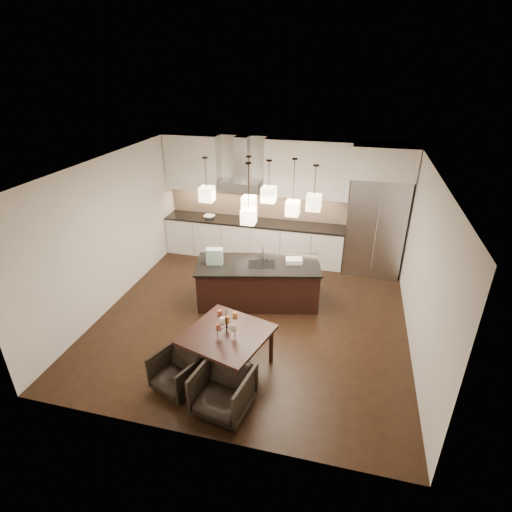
% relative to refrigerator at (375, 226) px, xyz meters
% --- Properties ---
extents(floor, '(5.50, 5.50, 0.02)m').
position_rel_refrigerator_xyz_m(floor, '(-2.10, -2.38, -1.08)').
color(floor, black).
rests_on(floor, ground).
extents(ceiling, '(5.50, 5.50, 0.02)m').
position_rel_refrigerator_xyz_m(ceiling, '(-2.10, -2.38, 1.73)').
color(ceiling, white).
rests_on(ceiling, wall_back).
extents(wall_back, '(5.50, 0.02, 2.80)m').
position_rel_refrigerator_xyz_m(wall_back, '(-2.10, 0.38, 0.32)').
color(wall_back, silver).
rests_on(wall_back, ground).
extents(wall_front, '(5.50, 0.02, 2.80)m').
position_rel_refrigerator_xyz_m(wall_front, '(-2.10, -5.14, 0.32)').
color(wall_front, silver).
rests_on(wall_front, ground).
extents(wall_left, '(0.02, 5.50, 2.80)m').
position_rel_refrigerator_xyz_m(wall_left, '(-4.86, -2.38, 0.32)').
color(wall_left, silver).
rests_on(wall_left, ground).
extents(wall_right, '(0.02, 5.50, 2.80)m').
position_rel_refrigerator_xyz_m(wall_right, '(0.66, -2.38, 0.32)').
color(wall_right, silver).
rests_on(wall_right, ground).
extents(refrigerator, '(1.20, 0.72, 2.15)m').
position_rel_refrigerator_xyz_m(refrigerator, '(0.00, 0.00, 0.00)').
color(refrigerator, '#B7B7BA').
rests_on(refrigerator, floor).
extents(fridge_panel, '(1.26, 0.72, 0.65)m').
position_rel_refrigerator_xyz_m(fridge_panel, '(0.00, 0.00, 1.40)').
color(fridge_panel, silver).
rests_on(fridge_panel, refrigerator).
extents(lower_cabinets, '(4.21, 0.62, 0.88)m').
position_rel_refrigerator_xyz_m(lower_cabinets, '(-2.73, 0.05, -0.64)').
color(lower_cabinets, silver).
rests_on(lower_cabinets, floor).
extents(countertop, '(4.21, 0.66, 0.04)m').
position_rel_refrigerator_xyz_m(countertop, '(-2.73, 0.05, -0.17)').
color(countertop, black).
rests_on(countertop, lower_cabinets).
extents(backsplash, '(4.21, 0.02, 0.63)m').
position_rel_refrigerator_xyz_m(backsplash, '(-2.73, 0.35, 0.16)').
color(backsplash, '#D0B193').
rests_on(backsplash, countertop).
extents(upper_cab_left, '(1.25, 0.35, 1.25)m').
position_rel_refrigerator_xyz_m(upper_cab_left, '(-4.20, 0.19, 1.10)').
color(upper_cab_left, silver).
rests_on(upper_cab_left, wall_back).
extents(upper_cab_right, '(1.85, 0.35, 1.25)m').
position_rel_refrigerator_xyz_m(upper_cab_right, '(-1.55, 0.19, 1.10)').
color(upper_cab_right, silver).
rests_on(upper_cab_right, wall_back).
extents(hood_canopy, '(0.90, 0.52, 0.24)m').
position_rel_refrigerator_xyz_m(hood_canopy, '(-3.03, 0.10, 0.65)').
color(hood_canopy, '#B7B7BA').
rests_on(hood_canopy, wall_back).
extents(hood_chimney, '(0.30, 0.28, 0.96)m').
position_rel_refrigerator_xyz_m(hood_chimney, '(-3.03, 0.21, 1.24)').
color(hood_chimney, '#B7B7BA').
rests_on(hood_chimney, hood_canopy).
extents(fruit_bowl, '(0.28, 0.28, 0.06)m').
position_rel_refrigerator_xyz_m(fruit_bowl, '(-3.79, 0.00, -0.12)').
color(fruit_bowl, silver).
rests_on(fruit_bowl, countertop).
extents(island_body, '(2.41, 1.40, 0.80)m').
position_rel_refrigerator_xyz_m(island_body, '(-2.14, -1.87, -0.68)').
color(island_body, black).
rests_on(island_body, floor).
extents(island_top, '(2.50, 1.49, 0.04)m').
position_rel_refrigerator_xyz_m(island_top, '(-2.14, -1.87, -0.26)').
color(island_top, black).
rests_on(island_top, island_body).
extents(faucet, '(0.14, 0.23, 0.34)m').
position_rel_refrigerator_xyz_m(faucet, '(-2.07, -1.76, -0.07)').
color(faucet, silver).
rests_on(faucet, island_top).
extents(tote_bag, '(0.34, 0.23, 0.31)m').
position_rel_refrigerator_xyz_m(tote_bag, '(-2.93, -2.06, -0.09)').
color(tote_bag, '#236C4F').
rests_on(tote_bag, island_top).
extents(food_container, '(0.35, 0.28, 0.09)m').
position_rel_refrigerator_xyz_m(food_container, '(-1.48, -1.67, -0.20)').
color(food_container, silver).
rests_on(food_container, island_top).
extents(dining_table, '(1.41, 1.41, 0.68)m').
position_rel_refrigerator_xyz_m(dining_table, '(-2.12, -3.86, -0.73)').
color(dining_table, black).
rests_on(dining_table, floor).
extents(candelabra, '(0.41, 0.41, 0.40)m').
position_rel_refrigerator_xyz_m(candelabra, '(-2.12, -3.86, -0.19)').
color(candelabra, black).
rests_on(candelabra, dining_table).
extents(candle_a, '(0.09, 0.09, 0.09)m').
position_rel_refrigerator_xyz_m(candle_a, '(-2.00, -3.90, -0.23)').
color(candle_a, beige).
rests_on(candle_a, candelabra).
extents(candle_b, '(0.09, 0.09, 0.09)m').
position_rel_refrigerator_xyz_m(candle_b, '(-2.15, -3.74, -0.23)').
color(candle_b, '#C76D31').
rests_on(candle_b, candelabra).
extents(candle_c, '(0.09, 0.09, 0.09)m').
position_rel_refrigerator_xyz_m(candle_c, '(-2.22, -3.95, -0.23)').
color(candle_c, '#994835').
rests_on(candle_c, candelabra).
extents(candle_d, '(0.09, 0.09, 0.09)m').
position_rel_refrigerator_xyz_m(candle_d, '(-2.01, -3.81, -0.09)').
color(candle_d, '#C76D31').
rests_on(candle_d, candelabra).
extents(candle_e, '(0.09, 0.09, 0.09)m').
position_rel_refrigerator_xyz_m(candle_e, '(-2.23, -3.81, -0.09)').
color(candle_e, '#994835').
rests_on(candle_e, candelabra).
extents(candle_f, '(0.09, 0.09, 0.09)m').
position_rel_refrigerator_xyz_m(candle_f, '(-2.14, -3.98, -0.09)').
color(candle_f, beige).
rests_on(candle_f, candelabra).
extents(armchair_left, '(0.81, 0.82, 0.58)m').
position_rel_refrigerator_xyz_m(armchair_left, '(-2.71, -4.40, -0.79)').
color(armchair_left, black).
rests_on(armchair_left, floor).
extents(armchair_right, '(0.83, 0.85, 0.66)m').
position_rel_refrigerator_xyz_m(armchair_right, '(-1.94, -4.62, -0.74)').
color(armchair_right, black).
rests_on(armchair_right, floor).
extents(pendant_a, '(0.24, 0.24, 0.26)m').
position_rel_refrigerator_xyz_m(pendant_a, '(-3.07, -1.92, 1.07)').
color(pendant_a, '#FFE5B2').
rests_on(pendant_a, ceiling).
extents(pendant_b, '(0.24, 0.24, 0.26)m').
position_rel_refrigerator_xyz_m(pendant_b, '(-2.37, -1.65, 0.86)').
color(pendant_b, '#FFE5B2').
rests_on(pendant_b, ceiling).
extents(pendant_c, '(0.24, 0.24, 0.26)m').
position_rel_refrigerator_xyz_m(pendant_c, '(-1.95, -1.86, 1.13)').
color(pendant_c, '#FFE5B2').
rests_on(pendant_c, ceiling).
extents(pendant_d, '(0.24, 0.24, 0.26)m').
position_rel_refrigerator_xyz_m(pendant_d, '(-1.56, -1.63, 0.84)').
color(pendant_d, '#FFE5B2').
rests_on(pendant_d, ceiling).
extents(pendant_e, '(0.24, 0.24, 0.26)m').
position_rel_refrigerator_xyz_m(pendant_e, '(-1.15, -2.01, 1.10)').
color(pendant_e, '#FFE5B2').
rests_on(pendant_e, ceiling).
extents(pendant_f, '(0.24, 0.24, 0.26)m').
position_rel_refrigerator_xyz_m(pendant_f, '(-2.24, -2.13, 0.80)').
color(pendant_f, '#FFE5B2').
rests_on(pendant_f, ceiling).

